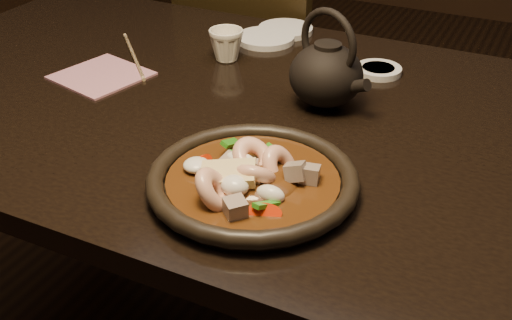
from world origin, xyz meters
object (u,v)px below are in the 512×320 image
at_px(table, 247,141).
at_px(chair, 263,72).
at_px(tea_cup, 226,44).
at_px(teapot, 327,72).
at_px(plate, 253,181).

relative_size(table, chair, 1.70).
height_order(tea_cup, teapot, teapot).
relative_size(table, tea_cup, 21.83).
bearing_deg(plate, tea_cup, 122.92).
distance_m(table, plate, 0.29).
bearing_deg(table, teapot, 25.63).
relative_size(table, plate, 5.10).
bearing_deg(plate, teapot, 90.92).
distance_m(chair, teapot, 0.76).
relative_size(plate, tea_cup, 4.28).
distance_m(tea_cup, teapot, 0.29).
bearing_deg(chair, plate, 121.08).
bearing_deg(chair, tea_cup, 112.60).
height_order(table, tea_cup, tea_cup).
bearing_deg(teapot, tea_cup, 177.86).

